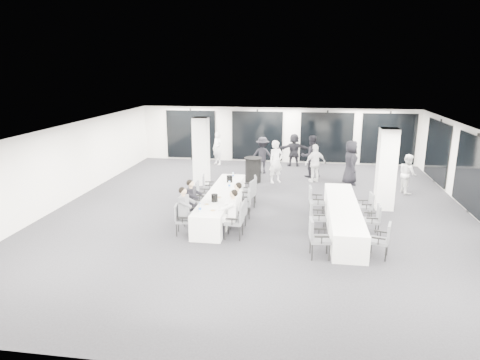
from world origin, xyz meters
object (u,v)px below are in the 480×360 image
object	(u,v)px
chair_main_left_mid	(195,200)
standing_guest_d	(315,161)
ice_bucket_far	(230,179)
chair_main_right_second	(241,212)
chair_main_right_mid	(245,201)
chair_main_right_far	(252,187)
chair_main_left_second	(188,208)
banquet_table_side	(343,217)
chair_side_right_far	(367,205)
ice_bucket_near	(215,198)
chair_side_right_mid	(374,218)
chair_main_right_fourth	(249,193)
standing_guest_g	(217,146)
banquet_table_main	(221,203)
chair_side_left_far	(315,199)
chair_side_left_mid	(316,215)
standing_guest_h	(408,171)
standing_guest_b	(311,153)
standing_guest_a	(276,159)
standing_guest_c	(263,153)
cocktail_table	(253,170)
chair_main_left_fourth	(201,193)
chair_side_right_near	(383,238)
chair_main_left_far	(207,185)
chair_main_right_near	(237,219)
chair_main_left_near	(181,218)
chair_side_left_near	(317,236)
standing_guest_f	(294,148)
standing_guest_e	(351,160)

from	to	relation	value
chair_main_left_mid	standing_guest_d	distance (m)	6.36
chair_main_left_mid	ice_bucket_far	world-z (taller)	ice_bucket_far
chair_main_right_second	chair_main_right_mid	xyz separation A→B (m)	(0.00, 1.00, 0.02)
chair_main_left_mid	chair_main_right_far	xyz separation A→B (m)	(1.66, 1.77, 0.01)
chair_main_left_second	banquet_table_side	bearing A→B (deg)	83.62
chair_main_left_second	chair_side_right_far	size ratio (longest dim) A/B	1.07
chair_main_right_mid	chair_main_right_far	size ratio (longest dim) A/B	0.99
chair_main_left_second	chair_main_right_second	size ratio (longest dim) A/B	1.03
ice_bucket_near	banquet_table_side	bearing A→B (deg)	3.06
chair_main_left_second	chair_main_right_second	bearing A→B (deg)	76.63
chair_side_right_mid	ice_bucket_near	bearing A→B (deg)	87.88
chair_main_right_fourth	standing_guest_g	xyz separation A→B (m)	(-2.47, 6.81, 0.32)
chair_main_left_mid	standing_guest_d	xyz separation A→B (m)	(3.99, 4.93, 0.40)
ice_bucket_far	banquet_table_main	bearing A→B (deg)	-92.13
chair_side_right_far	chair_main_right_mid	bearing A→B (deg)	88.42
chair_main_right_second	chair_side_left_far	world-z (taller)	chair_side_left_far
chair_main_left_second	chair_side_left_mid	distance (m)	3.90
chair_main_left_second	ice_bucket_near	distance (m)	0.89
banquet_table_side	standing_guest_h	world-z (taller)	standing_guest_h
chair_main_right_second	standing_guest_b	world-z (taller)	standing_guest_b
chair_main_right_mid	standing_guest_a	world-z (taller)	standing_guest_a
standing_guest_c	standing_guest_d	distance (m)	2.68
standing_guest_h	standing_guest_c	bearing A→B (deg)	55.23
chair_main_right_second	chair_main_right_far	distance (m)	2.72
cocktail_table	chair_side_right_mid	xyz separation A→B (m)	(4.18, -5.44, -0.01)
banquet_table_main	standing_guest_g	xyz separation A→B (m)	(-1.63, 7.42, 0.54)
chair_main_right_fourth	chair_main_left_fourth	bearing A→B (deg)	104.58
standing_guest_h	chair_side_right_near	bearing A→B (deg)	150.22
banquet_table_main	cocktail_table	xyz separation A→B (m)	(0.55, 4.25, 0.16)
standing_guest_b	chair_main_left_far	bearing A→B (deg)	26.95
cocktail_table	chair_main_right_second	bearing A→B (deg)	-87.09
chair_main_right_near	standing_guest_g	xyz separation A→B (m)	(-2.47, 9.41, 0.34)
chair_side_left_mid	standing_guest_c	size ratio (longest dim) A/B	0.49
chair_side_right_mid	ice_bucket_near	size ratio (longest dim) A/B	4.01
chair_main_right_far	standing_guest_a	size ratio (longest dim) A/B	0.46
chair_main_right_near	standing_guest_c	xyz separation A→B (m)	(-0.05, 7.92, 0.37)
banquet_table_side	chair_main_left_far	world-z (taller)	chair_main_left_far
chair_main_right_second	chair_main_left_near	bearing A→B (deg)	120.45
banquet_table_side	chair_main_right_fourth	xyz separation A→B (m)	(-3.06, 1.41, 0.22)
chair_side_left_near	banquet_table_side	bearing A→B (deg)	152.84
chair_side_right_near	standing_guest_f	xyz separation A→B (m)	(-2.55, 10.35, 0.38)
standing_guest_f	ice_bucket_far	xyz separation A→B (m)	(-2.13, -6.28, -0.05)
chair_main_left_mid	chair_main_left_fourth	distance (m)	0.83
chair_main_left_second	chair_side_left_near	xyz separation A→B (m)	(3.89, -1.85, 0.05)
banquet_table_main	chair_main_left_near	xyz separation A→B (m)	(-0.83, -1.94, 0.14)
chair_main_left_far	standing_guest_a	distance (m)	3.68
standing_guest_c	standing_guest_e	distance (m)	4.07
standing_guest_d	standing_guest_f	world-z (taller)	standing_guest_d
chair_side_right_far	chair_side_left_mid	bearing A→B (deg)	122.19
chair_main_left_far	chair_main_right_far	xyz separation A→B (m)	(1.66, -0.02, 0.01)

